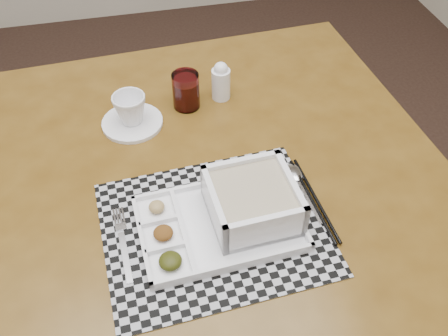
{
  "coord_description": "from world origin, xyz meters",
  "views": [
    {
      "loc": [
        0.47,
        -0.6,
        1.64
      ],
      "look_at": [
        0.64,
        0.12,
        0.89
      ],
      "focal_mm": 40.0,
      "sensor_mm": 36.0,
      "label": 1
    }
  ],
  "objects": [
    {
      "name": "dining_table",
      "position": [
        0.59,
        0.14,
        0.75
      ],
      "size": [
        1.18,
        1.18,
        0.84
      ],
      "color": "#4C310D",
      "rests_on": "ground"
    },
    {
      "name": "placemat",
      "position": [
        0.59,
        0.0,
        0.84
      ],
      "size": [
        0.46,
        0.39,
        0.0
      ],
      "primitive_type": "cube",
      "rotation": [
        0.0,
        0.0,
        0.06
      ],
      "color": "#A3A4AA",
      "rests_on": "dining_table"
    },
    {
      "name": "serving_tray",
      "position": [
        0.65,
        0.01,
        0.87
      ],
      "size": [
        0.33,
        0.24,
        0.09
      ],
      "color": "white",
      "rests_on": "placemat"
    },
    {
      "name": "fork",
      "position": [
        0.41,
        0.01,
        0.84
      ],
      "size": [
        0.03,
        0.19,
        0.0
      ],
      "color": "silver",
      "rests_on": "placemat"
    },
    {
      "name": "spoon",
      "position": [
        0.8,
        0.1,
        0.84
      ],
      "size": [
        0.04,
        0.18,
        0.01
      ],
      "color": "silver",
      "rests_on": "placemat"
    },
    {
      "name": "chopsticks",
      "position": [
        0.81,
        0.03,
        0.84
      ],
      "size": [
        0.03,
        0.24,
        0.01
      ],
      "color": "black",
      "rests_on": "placemat"
    },
    {
      "name": "saucer",
      "position": [
        0.46,
        0.36,
        0.84
      ],
      "size": [
        0.15,
        0.15,
        0.01
      ],
      "primitive_type": "cylinder",
      "color": "white",
      "rests_on": "dining_table"
    },
    {
      "name": "cup",
      "position": [
        0.46,
        0.36,
        0.89
      ],
      "size": [
        0.1,
        0.1,
        0.08
      ],
      "primitive_type": "imported",
      "rotation": [
        0.0,
        0.0,
        -0.31
      ],
      "color": "white",
      "rests_on": "saucer"
    },
    {
      "name": "juice_glass",
      "position": [
        0.61,
        0.41,
        0.88
      ],
      "size": [
        0.07,
        0.07,
        0.1
      ],
      "color": "white",
      "rests_on": "dining_table"
    },
    {
      "name": "creamer_bottle",
      "position": [
        0.7,
        0.42,
        0.89
      ],
      "size": [
        0.05,
        0.05,
        0.11
      ],
      "color": "white",
      "rests_on": "dining_table"
    }
  ]
}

